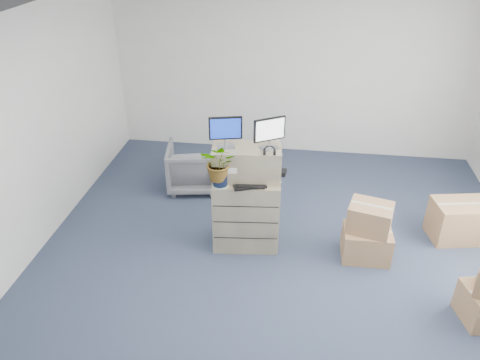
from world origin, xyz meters
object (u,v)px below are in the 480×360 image
filing_cabinet_lower (246,212)px  water_bottle (256,168)px  monitor_right (270,132)px  potted_plant (220,167)px  office_chair (193,165)px  keyboard (250,186)px  monitor_left (226,130)px

filing_cabinet_lower → water_bottle: 0.61m
monitor_right → potted_plant: size_ratio=0.74×
filing_cabinet_lower → water_bottle: (0.10, 0.07, 0.60)m
potted_plant → office_chair: size_ratio=0.66×
filing_cabinet_lower → office_chair: filing_cabinet_lower is taller
filing_cabinet_lower → keyboard: keyboard is taller
keyboard → water_bottle: bearing=59.8°
filing_cabinet_lower → monitor_left: (-0.24, 0.02, 1.08)m
water_bottle → potted_plant: bearing=-146.1°
monitor_right → filing_cabinet_lower: bearing=160.8°
monitor_left → water_bottle: (0.34, 0.06, -0.48)m
filing_cabinet_lower → office_chair: 1.60m
keyboard → water_bottle: water_bottle is taller
potted_plant → monitor_right: bearing=23.8°
monitor_left → monitor_right: (0.50, 0.03, 0.00)m
keyboard → potted_plant: size_ratio=0.75×
filing_cabinet_lower → water_bottle: size_ratio=3.63×
monitor_left → keyboard: monitor_left is taller
filing_cabinet_lower → water_bottle: bearing=29.9°
keyboard → potted_plant: bearing=166.0°
water_bottle → potted_plant: potted_plant is taller
monitor_left → potted_plant: monitor_left is taller
monitor_left → keyboard: 0.69m
monitor_right → potted_plant: (-0.53, -0.24, -0.37)m
office_chair → filing_cabinet_lower: bearing=117.8°
monitor_left → monitor_right: bearing=-9.7°
monitor_right → potted_plant: monitor_right is taller
filing_cabinet_lower → potted_plant: 0.79m
monitor_left → keyboard: (0.30, -0.17, -0.60)m
monitor_right → water_bottle: monitor_right is taller
potted_plant → office_chair: (-0.68, 1.46, -0.80)m
monitor_left → filing_cabinet_lower: bearing=-17.5°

